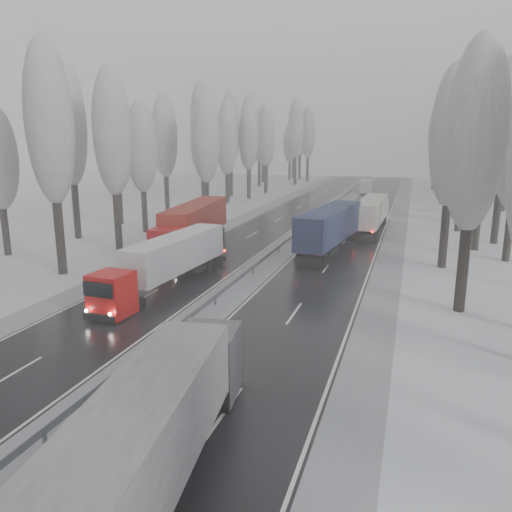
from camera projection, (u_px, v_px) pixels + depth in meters
The scene contains 56 objects.
ground at pixel (110, 393), 21.31m from camera, with size 260.00×260.00×0.00m, color silver.
carriageway_right at pixel (337, 252), 47.63m from camera, with size 7.50×200.00×0.03m, color black.
carriageway_left at pixel (234, 245), 50.70m from camera, with size 7.50×200.00×0.03m, color black.
median_slush at pixel (284, 249), 49.16m from camera, with size 3.00×200.00×0.04m, color #A1A3A9.
shoulder_right at pixel (391, 256), 46.18m from camera, with size 2.40×200.00×0.04m, color #A1A3A9.
shoulder_left at pixel (189, 242), 52.14m from camera, with size 2.40×200.00×0.04m, color #A1A3A9.
median_guardrail at pixel (284, 243), 49.02m from camera, with size 0.12×200.00×0.76m.
tree_16 at pixel (476, 137), 29.02m from camera, with size 3.60×3.60×16.53m.
tree_18 at pixel (453, 137), 39.72m from camera, with size 3.60×3.60×16.58m.
tree_20 at pixel (485, 144), 46.41m from camera, with size 3.60×3.60×15.71m.
tree_21 at pixel (507, 124), 49.05m from camera, with size 3.60×3.60×18.62m.
tree_22 at pixel (465, 142), 56.34m from camera, with size 3.60×3.60×15.86m.
tree_24 at pixel (471, 117), 60.44m from camera, with size 3.60×3.60×20.49m.
tree_26 at pixel (461, 128), 70.30m from camera, with size 3.60×3.60×18.78m.
tree_27 at pixel (511, 133), 72.10m from camera, with size 3.60×3.60×17.62m.
tree_28 at pixel (447, 126), 80.46m from camera, with size 3.60×3.60×19.62m.
tree_29 at pixel (493, 132), 82.24m from camera, with size 3.60×3.60×18.11m.
tree_30 at pixel (445, 133), 89.70m from camera, with size 3.60×3.60×17.86m.
tree_31 at pixel (478, 131), 91.58m from camera, with size 3.60×3.60×18.58m.
tree_32 at pixel (443, 136), 96.73m from camera, with size 3.60×3.60×17.33m.
tree_33 at pixel (458, 146), 99.97m from camera, with size 3.60×3.60×14.33m.
tree_34 at pixel (437, 135), 103.54m from camera, with size 3.60×3.60×17.63m.
tree_35 at pixel (483, 133), 104.48m from camera, with size 3.60×3.60×18.25m.
tree_36 at pixel (442, 128), 111.93m from camera, with size 3.60×3.60×20.23m.
tree_37 at pixel (473, 139), 114.16m from camera, with size 3.60×3.60×16.37m.
tree_38 at pixel (447, 135), 121.57m from camera, with size 3.60×3.60×17.97m.
tree_39 at pixel (458, 139), 124.72m from camera, with size 3.60×3.60×16.19m.
tree_56 at pixel (50, 124), 37.51m from camera, with size 3.60×3.60×18.12m.
tree_58 at pixel (112, 133), 45.99m from camera, with size 3.60×3.60×17.21m.
tree_59 at pixel (69, 126), 51.78m from camera, with size 3.60×3.60×18.41m.
tree_60 at pixel (141, 148), 56.05m from camera, with size 3.60×3.60×14.84m.
tree_61 at pixel (117, 152), 61.58m from camera, with size 3.60×3.60×13.95m.
tree_62 at pixel (206, 141), 63.61m from camera, with size 3.60×3.60×16.04m.
tree_63 at pixel (165, 136), 69.51m from camera, with size 3.60×3.60×16.88m.
tree_64 at pixel (203, 143), 73.31m from camera, with size 3.60×3.60×15.42m.
tree_65 at pixel (202, 126), 76.95m from camera, with size 3.60×3.60×19.48m.
tree_66 at pixel (227, 143), 82.25m from camera, with size 3.60×3.60×15.23m.
tree_67 at pixel (227, 136), 86.10m from camera, with size 3.60×3.60×17.09m.
tree_68 at pixel (249, 138), 87.86m from camera, with size 3.60×3.60×16.65m.
tree_69 at pixel (231, 128), 92.60m from camera, with size 3.60×3.60×19.35m.
tree_70 at pixel (266, 136), 97.08m from camera, with size 3.60×3.60×17.09m.
tree_71 at pixel (249, 128), 101.82m from camera, with size 3.60×3.60×19.61m.
tree_72 at pixel (267, 143), 106.81m from camera, with size 3.60×3.60×15.11m.
tree_73 at pixel (259, 136), 111.06m from camera, with size 3.60×3.60×17.22m.
tree_74 at pixel (296, 129), 115.04m from camera, with size 3.60×3.60×19.68m.
tree_75 at pixel (263, 133), 121.58m from camera, with size 3.60×3.60×18.60m.
tree_76 at pixel (308, 133), 123.63m from camera, with size 3.60×3.60×18.55m.
tree_77 at pixel (290, 144), 129.60m from camera, with size 3.60×3.60×14.32m.
tree_78 at pixel (300, 131), 130.62m from camera, with size 3.60×3.60×19.55m.
tree_79 at pixel (293, 137), 135.51m from camera, with size 3.60×3.60×17.07m.
truck_grey_tarp at pixel (146, 441), 14.04m from camera, with size 4.41×15.36×3.91m.
truck_blue_box at pixel (333, 226), 47.53m from camera, with size 4.47×16.84×4.28m.
truck_cream_box at pixel (373, 212), 58.09m from camera, with size 2.90×15.38×3.93m.
box_truck_distant at pixel (366, 186), 99.78m from camera, with size 2.47×6.94×2.55m.
truck_red_white at pixel (169, 259), 35.97m from camera, with size 3.10×14.17×3.61m.
truck_red_red at pixel (193, 224), 47.84m from camera, with size 4.78×17.27×4.39m.
Camera 1 is at (11.77, -16.64, 10.57)m, focal length 35.00 mm.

